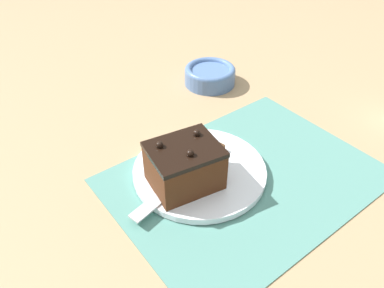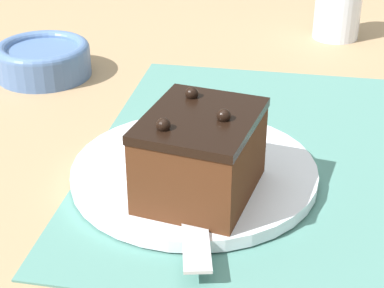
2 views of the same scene
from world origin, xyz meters
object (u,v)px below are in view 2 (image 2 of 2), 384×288
Objects in this scene: cake_plate at (194,172)px; chocolate_cake at (200,154)px; drinking_glass at (338,6)px; small_bowl at (43,59)px; serving_knife at (191,165)px.

chocolate_cake is (-0.04, -0.01, 0.04)m from cake_plate.
drinking_glass is 0.45m from small_bowl.
chocolate_cake is at bearing -162.92° from cake_plate.
small_bowl is at bearing 120.57° from drinking_glass.
chocolate_cake is 0.57× the size of serving_knife.
chocolate_cake is 0.37m from small_bowl.
serving_knife is at bearing 162.08° from cake_plate.
serving_knife is 0.48m from drinking_glass.
drinking_glass reaches higher than serving_knife.
serving_knife is 2.28× the size of drinking_glass.
small_bowl is at bearing 43.76° from chocolate_cake.
cake_plate is at bearing 162.88° from drinking_glass.
chocolate_cake is at bearing 165.68° from drinking_glass.
chocolate_cake reaches higher than drinking_glass.
chocolate_cake is 1.29× the size of drinking_glass.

